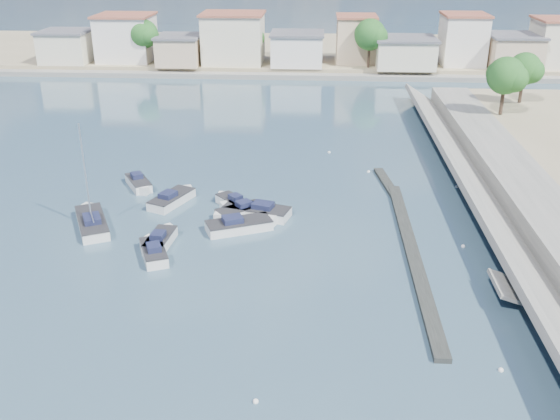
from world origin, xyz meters
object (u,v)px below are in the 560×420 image
motorboat_a (153,252)px  motorboat_h (242,225)px  motorboat_e (173,199)px  motorboat_d (238,213)px  motorboat_b (161,240)px  sailboat (92,221)px  motorboat_f (232,202)px  motorboat_c (254,211)px  motorboat_g (139,184)px

motorboat_a → motorboat_h: same height
motorboat_a → motorboat_e: (-0.68, 10.07, -0.00)m
motorboat_d → motorboat_e: (-6.09, 2.68, 0.00)m
motorboat_e → motorboat_h: bearing=-37.2°
motorboat_b → motorboat_h: 6.65m
motorboat_d → motorboat_b: bearing=-134.5°
motorboat_e → motorboat_h: same height
motorboat_a → sailboat: size_ratio=0.50×
motorboat_f → sailboat: bearing=-156.7°
motorboat_c → motorboat_f: (-2.09, 1.78, -0.00)m
motorboat_b → motorboat_f: size_ratio=1.21×
motorboat_a → motorboat_g: bearing=109.3°
sailboat → motorboat_e: bearing=42.6°
motorboat_a → motorboat_g: same height
motorboat_g → sailboat: (-1.67, -8.48, 0.03)m
motorboat_f → motorboat_g: (-9.32, 3.75, 0.00)m
motorboat_b → motorboat_c: size_ratio=0.70×
motorboat_b → motorboat_c: 8.79m
motorboat_a → motorboat_g: size_ratio=1.04×
motorboat_f → motorboat_g: same height
motorboat_f → motorboat_d: bearing=-70.9°
motorboat_h → motorboat_e: bearing=142.8°
motorboat_b → sailboat: sailboat is taller
motorboat_a → sailboat: sailboat is taller
motorboat_f → motorboat_e: bearing=174.9°
motorboat_b → motorboat_e: bearing=95.7°
motorboat_b → motorboat_c: same height
motorboat_c → motorboat_f: bearing=139.5°
motorboat_c → sailboat: (-13.08, -2.95, 0.03)m
motorboat_c → motorboat_f: same height
motorboat_a → sailboat: bearing=142.6°
motorboat_f → sailboat: size_ratio=0.41×
motorboat_c → sailboat: bearing=-167.3°
motorboat_b → motorboat_d: (5.28, 5.37, -0.00)m
motorboat_b → sailboat: 7.07m
motorboat_e → motorboat_c: bearing=-17.0°
motorboat_d → motorboat_f: same height
motorboat_e → sailboat: sailboat is taller
sailboat → motorboat_h: bearing=0.3°
motorboat_d → motorboat_f: size_ratio=1.15×
motorboat_h → motorboat_c: bearing=77.8°
motorboat_a → motorboat_b: bearing=86.4°
motorboat_b → motorboat_g: (-4.81, 11.33, 0.00)m
motorboat_g → sailboat: 8.64m
motorboat_a → motorboat_h: 7.84m
motorboat_c → motorboat_h: 2.96m
motorboat_c → motorboat_d: (-1.32, -0.42, -0.00)m
sailboat → motorboat_a: bearing=-37.4°
motorboat_d → motorboat_e: size_ratio=0.80×
motorboat_a → motorboat_b: (0.13, 2.01, -0.00)m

